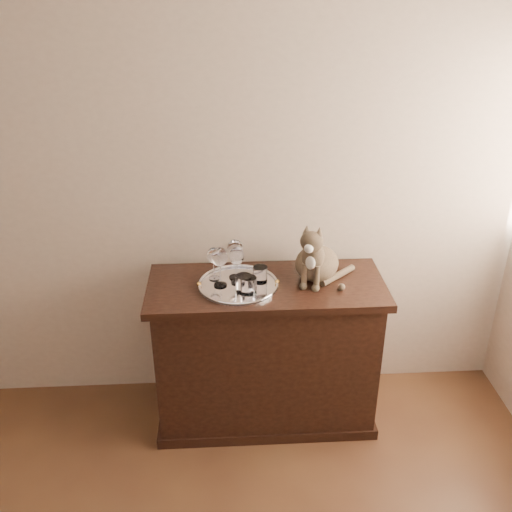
{
  "coord_description": "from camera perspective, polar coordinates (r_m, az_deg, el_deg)",
  "views": [
    {
      "loc": [
        0.4,
        -0.55,
        2.27
      ],
      "look_at": [
        0.55,
        1.95,
        1.0
      ],
      "focal_mm": 40.0,
      "sensor_mm": 36.0,
      "label": 1
    }
  ],
  "objects": [
    {
      "name": "tumbler_c",
      "position": [
        2.85,
        0.41,
        -1.85
      ],
      "size": [
        0.07,
        0.07,
        0.08
      ],
      "primitive_type": "cylinder",
      "color": "silver",
      "rests_on": "tray"
    },
    {
      "name": "wine_glass_c",
      "position": [
        2.79,
        -3.63,
        -1.09
      ],
      "size": [
        0.08,
        0.08,
        0.21
      ],
      "primitive_type": null,
      "color": "silver",
      "rests_on": "tray"
    },
    {
      "name": "tray",
      "position": [
        2.85,
        -1.78,
        -2.95
      ],
      "size": [
        0.4,
        0.4,
        0.01
      ],
      "primitive_type": "cylinder",
      "color": "silver",
      "rests_on": "sideboard"
    },
    {
      "name": "tumbler_b",
      "position": [
        2.76,
        -1.23,
        -2.79
      ],
      "size": [
        0.08,
        0.08,
        0.09
      ],
      "primitive_type": "cylinder",
      "color": "silver",
      "rests_on": "tray"
    },
    {
      "name": "wine_glass_d",
      "position": [
        2.82,
        -1.94,
        -0.94
      ],
      "size": [
        0.07,
        0.07,
        0.2
      ],
      "primitive_type": null,
      "color": "white",
      "rests_on": "tray"
    },
    {
      "name": "sideboard",
      "position": [
        3.1,
        0.98,
        -9.65
      ],
      "size": [
        1.2,
        0.5,
        0.85
      ],
      "primitive_type": null,
      "color": "black",
      "rests_on": "ground"
    },
    {
      "name": "wall_back",
      "position": [
        2.97,
        -11.08,
        8.31
      ],
      "size": [
        4.0,
        0.1,
        2.7
      ],
      "primitive_type": "cube",
      "color": "tan",
      "rests_on": "ground"
    },
    {
      "name": "cat",
      "position": [
        2.86,
        6.18,
        0.77
      ],
      "size": [
        0.43,
        0.42,
        0.34
      ],
      "primitive_type": null,
      "rotation": [
        0.0,
        0.0,
        -0.42
      ],
      "color": "brown",
      "rests_on": "sideboard"
    },
    {
      "name": "tumbler_a",
      "position": [
        2.75,
        -0.7,
        -2.95
      ],
      "size": [
        0.08,
        0.08,
        0.09
      ],
      "primitive_type": "cylinder",
      "color": "white",
      "rests_on": "tray"
    },
    {
      "name": "wine_glass_a",
      "position": [
        2.87,
        -4.24,
        -0.74
      ],
      "size": [
        0.07,
        0.07,
        0.17
      ],
      "primitive_type": null,
      "color": "silver",
      "rests_on": "tray"
    },
    {
      "name": "wine_glass_b",
      "position": [
        2.86,
        -2.09,
        -0.31
      ],
      "size": [
        0.08,
        0.08,
        0.21
      ],
      "primitive_type": null,
      "color": "silver",
      "rests_on": "tray"
    }
  ]
}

